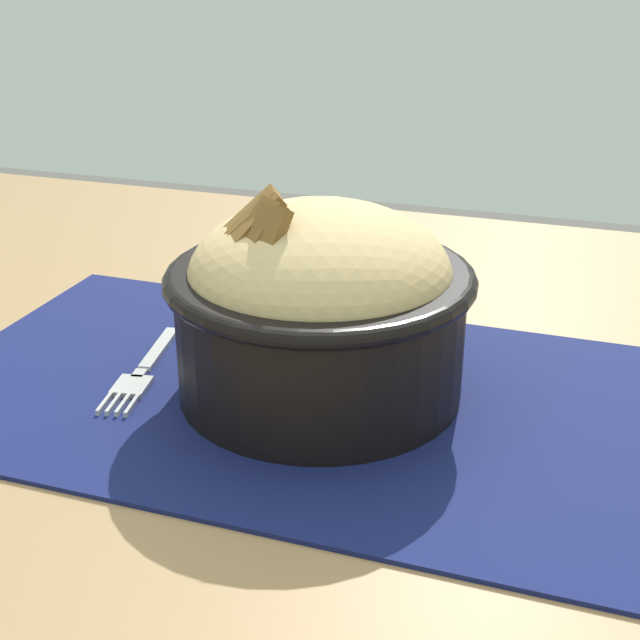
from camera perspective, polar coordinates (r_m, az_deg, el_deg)
The scene contains 4 objects.
table at distance 0.62m, azimuth -5.24°, elevation -11.05°, with size 1.29×0.88×0.76m.
placemat at distance 0.58m, azimuth -2.78°, elevation -4.57°, with size 0.46×0.29×0.00m, color #11194C.
bowl at distance 0.55m, azimuth -0.05°, elevation 1.14°, with size 0.23×0.23×0.14m.
fork at distance 0.61m, azimuth -11.49°, elevation -3.35°, with size 0.04×0.13×0.00m.
Camera 1 is at (-0.21, 0.46, 1.04)m, focal length 49.30 mm.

